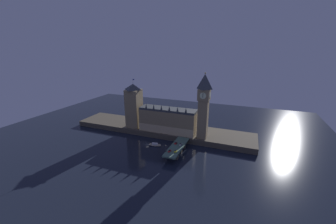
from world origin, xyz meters
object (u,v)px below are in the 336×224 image
(pedestrian_near_rail, at_px, (166,151))
(street_lamp_near, at_px, (166,147))
(car_northbound_lead, at_px, (176,143))
(car_southbound_lead, at_px, (176,151))
(pedestrian_far_rail, at_px, (174,141))
(clock_tower, at_px, (204,104))
(car_southbound_trail, at_px, (181,144))
(boat_upstream, at_px, (155,145))
(victoria_tower, at_px, (134,105))
(car_northbound_trail, at_px, (170,151))

(pedestrian_near_rail, distance_m, street_lamp_near, 3.63)
(car_northbound_lead, relative_size, car_southbound_lead, 1.00)
(pedestrian_far_rail, xyz_separation_m, street_lamp_near, (-0.40, -22.10, 3.56))
(clock_tower, xyz_separation_m, pedestrian_far_rail, (-23.51, -24.10, -35.37))
(car_southbound_trail, relative_size, pedestrian_near_rail, 2.23)
(clock_tower, bearing_deg, street_lamp_near, -117.36)
(boat_upstream, bearing_deg, car_southbound_lead, -30.05)
(victoria_tower, relative_size, pedestrian_near_rail, 31.65)
(car_northbound_lead, relative_size, pedestrian_far_rail, 2.17)
(car_southbound_lead, height_order, car_southbound_trail, car_southbound_trail)
(victoria_tower, bearing_deg, car_northbound_lead, -24.94)
(car_southbound_lead, height_order, street_lamp_near, street_lamp_near)
(car_northbound_trail, height_order, car_southbound_lead, car_northbound_trail)
(victoria_tower, distance_m, car_southbound_trail, 80.37)
(car_southbound_trail, height_order, pedestrian_near_rail, pedestrian_near_rail)
(victoria_tower, relative_size, car_northbound_lead, 15.27)
(boat_upstream, bearing_deg, pedestrian_near_rail, -42.77)
(pedestrian_far_rail, xyz_separation_m, boat_upstream, (-20.81, -2.04, -6.70))
(car_southbound_lead, bearing_deg, car_northbound_trail, -166.97)
(clock_tower, xyz_separation_m, pedestrian_near_rail, (-23.51, -45.39, -35.32))
(victoria_tower, height_order, car_northbound_lead, victoria_tower)
(victoria_tower, distance_m, boat_upstream, 59.33)
(car_southbound_lead, xyz_separation_m, pedestrian_near_rail, (-8.24, -2.44, 0.33))
(car_southbound_lead, relative_size, street_lamp_near, 0.53)
(pedestrian_near_rail, relative_size, boat_upstream, 0.13)
(car_southbound_lead, bearing_deg, street_lamp_near, -159.39)
(car_northbound_trail, xyz_separation_m, pedestrian_far_rail, (-2.75, 20.12, 0.27))
(clock_tower, bearing_deg, boat_upstream, -149.47)
(pedestrian_far_rail, relative_size, street_lamp_near, 0.25)
(car_northbound_trail, relative_size, car_southbound_trail, 1.01)
(car_northbound_trail, relative_size, street_lamp_near, 0.58)
(pedestrian_near_rail, bearing_deg, car_southbound_lead, 16.51)
(street_lamp_near, bearing_deg, car_southbound_trail, 64.98)
(car_southbound_lead, height_order, boat_upstream, car_southbound_lead)
(car_northbound_trail, bearing_deg, car_southbound_trail, 71.62)
(clock_tower, height_order, street_lamp_near, clock_tower)
(car_northbound_trail, height_order, boat_upstream, car_northbound_trail)
(pedestrian_near_rail, relative_size, pedestrian_far_rail, 1.05)
(car_northbound_lead, distance_m, street_lamp_near, 20.09)
(clock_tower, bearing_deg, victoria_tower, 177.85)
(clock_tower, height_order, car_northbound_trail, clock_tower)
(car_northbound_lead, distance_m, pedestrian_near_rail, 18.87)
(pedestrian_near_rail, bearing_deg, boat_upstream, 137.23)
(boat_upstream, bearing_deg, car_northbound_trail, -37.50)
(victoria_tower, distance_m, car_southbound_lead, 87.39)
(car_northbound_trail, bearing_deg, pedestrian_far_rail, 97.78)
(car_southbound_lead, bearing_deg, car_northbound_lead, 108.72)
(boat_upstream, bearing_deg, street_lamp_near, -44.50)
(pedestrian_near_rail, bearing_deg, street_lamp_near, -116.33)
(car_northbound_lead, bearing_deg, car_southbound_trail, -9.87)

